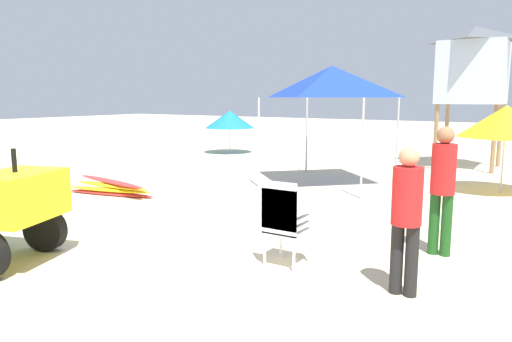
{
  "coord_description": "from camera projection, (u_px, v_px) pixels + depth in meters",
  "views": [
    {
      "loc": [
        5.27,
        -3.73,
        2.14
      ],
      "look_at": [
        1.46,
        2.3,
        1.03
      ],
      "focal_mm": 33.52,
      "sensor_mm": 36.0,
      "label": 1
    }
  ],
  "objects": [
    {
      "name": "popup_canopy",
      "position": [
        332.0,
        82.0,
        11.51
      ],
      "size": [
        2.6,
        2.6,
        2.88
      ],
      "color": "#B2B2B7",
      "rests_on": "ground"
    },
    {
      "name": "surfboard_pile",
      "position": [
        110.0,
        187.0,
        10.52
      ],
      "size": [
        2.47,
        0.81,
        0.32
      ],
      "color": "red",
      "rests_on": "ground"
    },
    {
      "name": "lifeguard_tower",
      "position": [
        473.0,
        65.0,
        14.07
      ],
      "size": [
        1.98,
        1.98,
        4.18
      ],
      "color": "olive",
      "rests_on": "ground"
    },
    {
      "name": "lifeguard_near_center",
      "position": [
        443.0,
        182.0,
        6.39
      ],
      "size": [
        0.32,
        0.32,
        1.75
      ],
      "color": "#194C19",
      "rests_on": "ground"
    },
    {
      "name": "stacked_plastic_chairs",
      "position": [
        284.0,
        216.0,
        5.99
      ],
      "size": [
        0.48,
        0.48,
        1.11
      ],
      "color": "white",
      "rests_on": "ground"
    },
    {
      "name": "beach_umbrella_left",
      "position": [
        230.0,
        119.0,
        18.18
      ],
      "size": [
        1.89,
        1.89,
        1.62
      ],
      "color": "beige",
      "rests_on": "ground"
    },
    {
      "name": "lifeguard_near_left",
      "position": [
        406.0,
        212.0,
        5.08
      ],
      "size": [
        0.32,
        0.32,
        1.62
      ],
      "color": "black",
      "rests_on": "ground"
    },
    {
      "name": "ground",
      "position": [
        68.0,
        262.0,
        6.23
      ],
      "size": [
        80.0,
        80.0,
        0.0
      ],
      "primitive_type": "plane",
      "color": "beige"
    },
    {
      "name": "beach_umbrella_mid",
      "position": [
        506.0,
        121.0,
        10.48
      ],
      "size": [
        1.99,
        1.99,
        1.95
      ],
      "color": "beige",
      "rests_on": "ground"
    }
  ]
}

